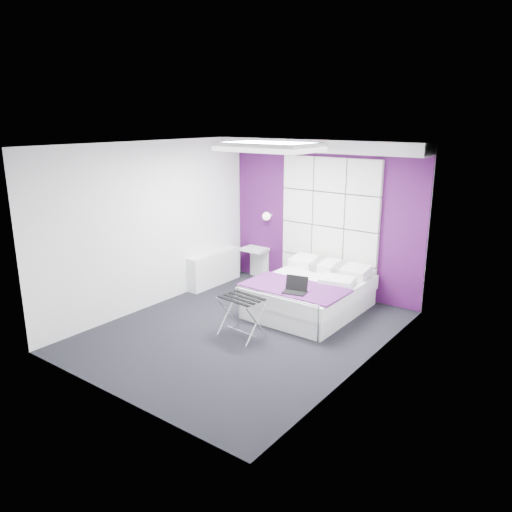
% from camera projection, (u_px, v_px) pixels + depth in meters
% --- Properties ---
extents(floor, '(4.40, 4.40, 0.00)m').
position_uv_depth(floor, '(244.00, 330.00, 7.11)').
color(floor, black).
rests_on(floor, ground).
extents(ceiling, '(4.40, 4.40, 0.00)m').
position_uv_depth(ceiling, '(242.00, 144.00, 6.41)').
color(ceiling, white).
rests_on(ceiling, wall_back).
extents(wall_back, '(3.60, 0.00, 3.60)m').
position_uv_depth(wall_back, '(323.00, 217.00, 8.46)').
color(wall_back, white).
rests_on(wall_back, floor).
extents(wall_left, '(0.00, 4.40, 4.40)m').
position_uv_depth(wall_left, '(153.00, 226.00, 7.80)').
color(wall_left, white).
rests_on(wall_left, floor).
extents(wall_right, '(0.00, 4.40, 4.40)m').
position_uv_depth(wall_right, '(366.00, 265.00, 5.73)').
color(wall_right, white).
rests_on(wall_right, floor).
extents(accent_wall, '(3.58, 0.02, 2.58)m').
position_uv_depth(accent_wall, '(323.00, 217.00, 8.45)').
color(accent_wall, '#451049').
rests_on(accent_wall, wall_back).
extents(soffit, '(3.58, 0.50, 0.20)m').
position_uv_depth(soffit, '(318.00, 145.00, 7.94)').
color(soffit, white).
rests_on(soffit, wall_back).
extents(headboard, '(1.80, 0.08, 2.30)m').
position_uv_depth(headboard, '(329.00, 226.00, 8.36)').
color(headboard, silver).
rests_on(headboard, wall_back).
extents(skylight, '(1.36, 0.86, 0.12)m').
position_uv_depth(skylight, '(269.00, 146.00, 6.89)').
color(skylight, white).
rests_on(skylight, ceiling).
extents(wall_lamp, '(0.15, 0.15, 0.15)m').
position_uv_depth(wall_lamp, '(268.00, 216.00, 8.98)').
color(wall_lamp, white).
rests_on(wall_lamp, wall_back).
extents(radiator, '(0.22, 1.20, 0.60)m').
position_uv_depth(radiator, '(214.00, 268.00, 9.01)').
color(radiator, white).
rests_on(radiator, floor).
extents(bed, '(1.53, 1.84, 0.65)m').
position_uv_depth(bed, '(310.00, 294.00, 7.77)').
color(bed, white).
rests_on(bed, floor).
extents(nightstand, '(0.46, 0.36, 0.05)m').
position_uv_depth(nightstand, '(255.00, 249.00, 9.27)').
color(nightstand, white).
rests_on(nightstand, wall_back).
extents(luggage_rack, '(0.57, 0.42, 0.56)m').
position_uv_depth(luggage_rack, '(242.00, 317.00, 6.87)').
color(luggage_rack, silver).
rests_on(luggage_rack, floor).
extents(laptop, '(0.33, 0.23, 0.24)m').
position_uv_depth(laptop, '(296.00, 288.00, 7.12)').
color(laptop, black).
rests_on(laptop, bed).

